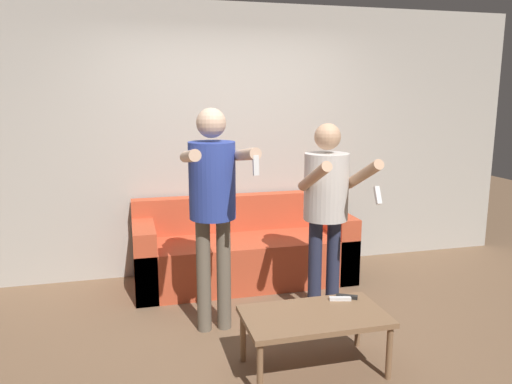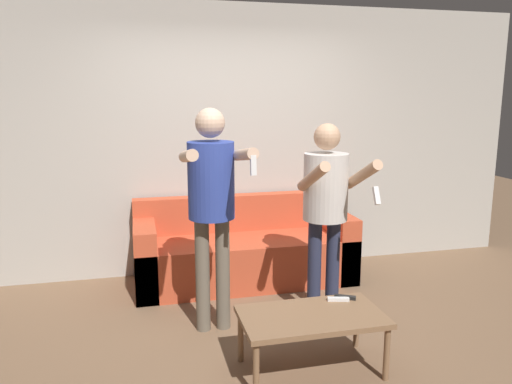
{
  "view_description": "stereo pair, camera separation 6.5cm",
  "coord_description": "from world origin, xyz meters",
  "px_view_note": "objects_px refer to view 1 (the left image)",
  "views": [
    {
      "loc": [
        -0.97,
        -3.34,
        1.82
      ],
      "look_at": [
        0.08,
        0.74,
        0.99
      ],
      "focal_mm": 35.0,
      "sensor_mm": 36.0,
      "label": 1
    },
    {
      "loc": [
        -0.91,
        -3.35,
        1.82
      ],
      "look_at": [
        0.08,
        0.74,
        0.99
      ],
      "focal_mm": 35.0,
      "sensor_mm": 36.0,
      "label": 2
    }
  ],
  "objects_px": {
    "person_standing_left": "(213,193)",
    "couch": "(243,252)",
    "remote_near": "(340,299)",
    "remote_far": "(347,297)",
    "person_standing_right": "(327,198)",
    "coffee_table": "(314,320)"
  },
  "relations": [
    {
      "from": "person_standing_left",
      "to": "couch",
      "type": "bearing_deg",
      "value": 64.88
    },
    {
      "from": "remote_near",
      "to": "remote_far",
      "type": "height_order",
      "value": "same"
    },
    {
      "from": "person_standing_left",
      "to": "person_standing_right",
      "type": "relative_size",
      "value": 1.08
    },
    {
      "from": "person_standing_left",
      "to": "person_standing_right",
      "type": "distance_m",
      "value": 0.92
    },
    {
      "from": "couch",
      "to": "coffee_table",
      "type": "height_order",
      "value": "couch"
    },
    {
      "from": "couch",
      "to": "remote_far",
      "type": "relative_size",
      "value": 14.1
    },
    {
      "from": "couch",
      "to": "person_standing_right",
      "type": "relative_size",
      "value": 1.32
    },
    {
      "from": "remote_near",
      "to": "person_standing_right",
      "type": "bearing_deg",
      "value": 78.22
    },
    {
      "from": "couch",
      "to": "person_standing_left",
      "type": "bearing_deg",
      "value": -115.12
    },
    {
      "from": "person_standing_left",
      "to": "remote_near",
      "type": "relative_size",
      "value": 11.17
    },
    {
      "from": "person_standing_right",
      "to": "coffee_table",
      "type": "distance_m",
      "value": 1.05
    },
    {
      "from": "person_standing_right",
      "to": "remote_far",
      "type": "relative_size",
      "value": 10.72
    },
    {
      "from": "remote_near",
      "to": "person_standing_left",
      "type": "bearing_deg",
      "value": 143.91
    },
    {
      "from": "couch",
      "to": "coffee_table",
      "type": "distance_m",
      "value": 1.71
    },
    {
      "from": "remote_far",
      "to": "person_standing_right",
      "type": "bearing_deg",
      "value": 83.77
    },
    {
      "from": "remote_far",
      "to": "person_standing_left",
      "type": "bearing_deg",
      "value": 146.87
    },
    {
      "from": "person_standing_right",
      "to": "coffee_table",
      "type": "xyz_separation_m",
      "value": [
        -0.37,
        -0.74,
        -0.65
      ]
    },
    {
      "from": "person_standing_left",
      "to": "remote_near",
      "type": "height_order",
      "value": "person_standing_left"
    },
    {
      "from": "person_standing_left",
      "to": "coffee_table",
      "type": "distance_m",
      "value": 1.17
    },
    {
      "from": "person_standing_left",
      "to": "person_standing_right",
      "type": "height_order",
      "value": "person_standing_left"
    },
    {
      "from": "person_standing_right",
      "to": "couch",
      "type": "bearing_deg",
      "value": 115.19
    },
    {
      "from": "person_standing_right",
      "to": "remote_far",
      "type": "height_order",
      "value": "person_standing_right"
    }
  ]
}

